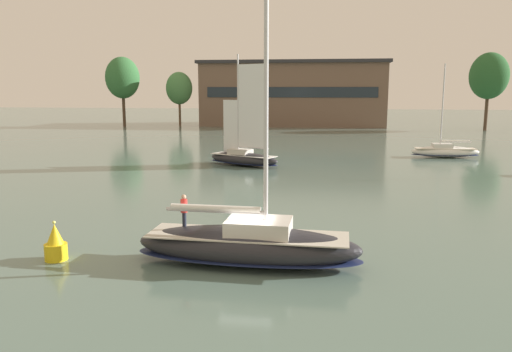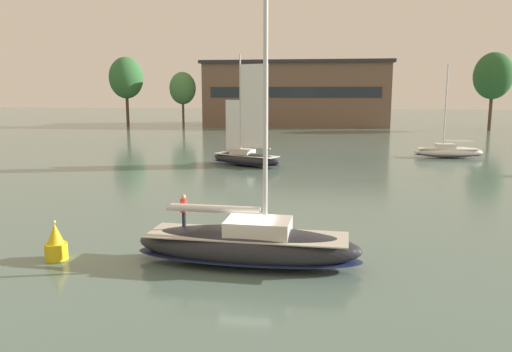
{
  "view_description": "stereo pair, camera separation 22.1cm",
  "coord_description": "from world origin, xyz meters",
  "views": [
    {
      "loc": [
        3.43,
        -22.65,
        8.27
      ],
      "look_at": [
        0.0,
        3.0,
        3.79
      ],
      "focal_mm": 35.0,
      "sensor_mm": 36.0,
      "label": 1
    },
    {
      "loc": [
        3.65,
        -22.62,
        8.27
      ],
      "look_at": [
        0.0,
        3.0,
        3.79
      ],
      "focal_mm": 35.0,
      "sensor_mm": 36.0,
      "label": 2
    }
  ],
  "objects": [
    {
      "name": "sailboat_moored_outer_mooring",
      "position": [
        18.54,
        41.32,
        0.77
      ],
      "size": [
        8.37,
        2.63,
        11.4
      ],
      "color": "white",
      "rests_on": "ground"
    },
    {
      "name": "tree_shore_left",
      "position": [
        -41.42,
        86.32,
        10.9
      ],
      "size": [
        7.56,
        7.56,
        15.57
      ],
      "color": "#4C3828",
      "rests_on": "ground"
    },
    {
      "name": "tree_shore_center",
      "position": [
        -29.2,
        89.21,
        8.6
      ],
      "size": [
        5.97,
        5.97,
        12.29
      ],
      "color": "brown",
      "rests_on": "ground"
    },
    {
      "name": "waterfront_building",
      "position": [
        -3.66,
        96.97,
        7.44
      ],
      "size": [
        42.9,
        18.48,
        14.81
      ],
      "color": "brown",
      "rests_on": "ground"
    },
    {
      "name": "sailboat_main",
      "position": [
        0.03,
        -0.0,
        1.02
      ],
      "size": [
        11.04,
        3.48,
        15.01
      ],
      "color": "#232328",
      "rests_on": "ground"
    },
    {
      "name": "sailboat_moored_mid_channel",
      "position": [
        -5.19,
        31.25,
        0.97
      ],
      "size": [
        8.97,
        6.0,
        12.06
      ],
      "color": "#232328",
      "rests_on": "ground"
    },
    {
      "name": "ground_plane",
      "position": [
        0.0,
        0.0,
        0.0
      ],
      "size": [
        400.0,
        400.0,
        0.0
      ],
      "primitive_type": "plane",
      "color": "slate"
    },
    {
      "name": "channel_buoy",
      "position": [
        -9.44,
        -0.66,
        0.78
      ],
      "size": [
        1.09,
        1.09,
        1.98
      ],
      "color": "yellow",
      "rests_on": "ground"
    },
    {
      "name": "tree_shore_right",
      "position": [
        36.58,
        85.53,
        11.02
      ],
      "size": [
        7.65,
        7.65,
        15.74
      ],
      "color": "#4C3828",
      "rests_on": "ground"
    }
  ]
}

